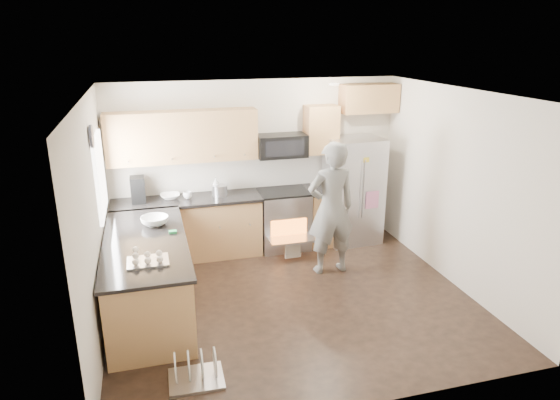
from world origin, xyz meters
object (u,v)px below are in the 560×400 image
object	(u,v)px
stove_range	(283,206)
refrigerator	(353,191)
person	(331,209)
dish_rack	(196,373)

from	to	relation	value
stove_range	refrigerator	distance (m)	1.16
stove_range	refrigerator	world-z (taller)	stove_range
stove_range	person	bearing A→B (deg)	-68.24
stove_range	refrigerator	size ratio (longest dim) A/B	1.05
person	dish_rack	distance (m)	2.98
stove_range	dish_rack	world-z (taller)	stove_range
dish_rack	person	bearing A→B (deg)	42.26
refrigerator	stove_range	bearing A→B (deg)	173.70
refrigerator	dish_rack	size ratio (longest dim) A/B	3.14
person	dish_rack	world-z (taller)	person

